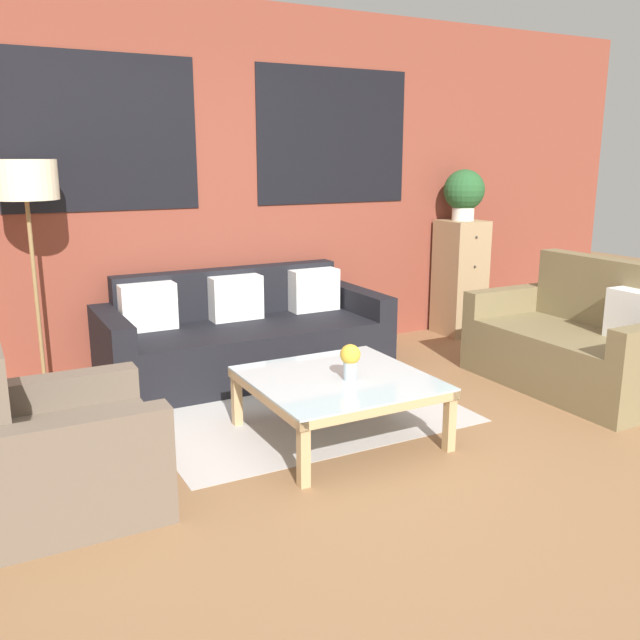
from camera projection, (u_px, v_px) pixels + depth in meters
ground_plane at (395, 472)px, 3.60m from camera, size 16.00×16.00×0.00m
wall_back_brick at (226, 186)px, 5.37m from camera, size 8.40×0.09×2.80m
rug at (293, 404)px, 4.59m from camera, size 1.97×1.74×0.00m
couch_dark at (244, 338)px, 5.18m from camera, size 2.15×0.88×0.78m
settee_vintage at (578, 345)px, 4.88m from camera, size 0.80×1.48×0.92m
armchair_corner at (62, 454)px, 3.18m from camera, size 0.80×0.79×0.84m
coffee_table at (338, 385)px, 3.98m from camera, size 1.00×1.00×0.38m
floor_lamp at (26, 191)px, 4.35m from camera, size 0.41×0.41×1.62m
drawer_cabinet at (460, 278)px, 6.33m from camera, size 0.37×0.41×1.07m
potted_plant at (464, 192)px, 6.15m from camera, size 0.37×0.37×0.46m
flower_vase at (350, 359)px, 3.90m from camera, size 0.12×0.12×0.21m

